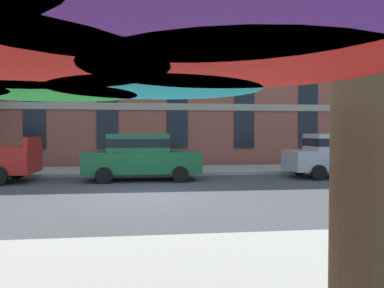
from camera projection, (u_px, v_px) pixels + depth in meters
ground_plane at (139, 197)px, 10.57m from camera, size 120.00×120.00×0.00m
sidewalk_far at (142, 170)px, 17.32m from camera, size 56.00×3.60×0.12m
apartment_building at (143, 42)px, 25.20m from camera, size 36.29×12.08×16.00m
sedan_green at (141, 155)px, 14.21m from camera, size 4.40×1.98×1.78m
sedan_silver at (339, 154)px, 15.18m from camera, size 4.40×1.98×1.78m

